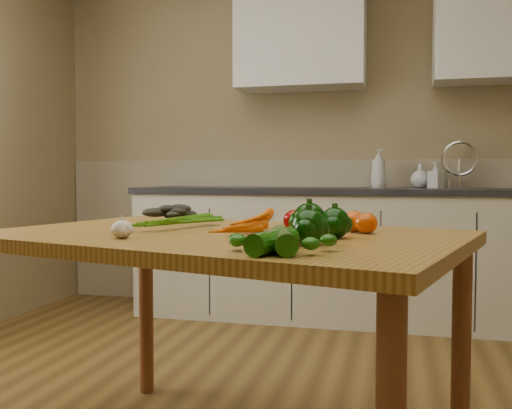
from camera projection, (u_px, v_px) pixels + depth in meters
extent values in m
cube|color=#958059|center=(318.00, 133.00, 4.22)|extent=(4.00, 0.02, 2.60)
cube|color=tan|center=(317.00, 234.00, 4.23)|extent=(3.98, 0.03, 1.10)
cube|color=beige|center=(340.00, 256.00, 3.90)|extent=(2.80, 0.60, 0.86)
cube|color=#28282D|center=(340.00, 191.00, 3.88)|extent=(2.84, 0.64, 0.04)
cube|color=#99999E|center=(462.00, 198.00, 3.69)|extent=(0.55, 0.42, 0.10)
cylinder|color=silver|center=(460.00, 170.00, 3.86)|extent=(0.02, 0.02, 0.24)
cube|color=silver|center=(301.00, 39.00, 4.02)|extent=(0.90, 0.35, 0.70)
cube|color=silver|center=(498.00, 27.00, 3.71)|extent=(0.80, 0.35, 0.70)
cube|color=#B07E33|center=(223.00, 239.00, 1.87)|extent=(1.70, 1.32, 0.04)
cylinder|color=brown|center=(146.00, 309.00, 2.59)|extent=(0.06, 0.06, 0.76)
cylinder|color=brown|center=(461.00, 356.00, 1.92)|extent=(0.06, 0.06, 0.76)
imported|color=silver|center=(378.00, 168.00, 3.93)|extent=(0.15, 0.15, 0.27)
imported|color=silver|center=(436.00, 175.00, 3.82)|extent=(0.11, 0.11, 0.17)
imported|color=silver|center=(420.00, 176.00, 3.91)|extent=(0.14, 0.14, 0.17)
ellipsoid|color=silver|center=(122.00, 229.00, 1.69)|extent=(0.06, 0.06, 0.05)
sphere|color=black|center=(309.00, 220.00, 1.73)|extent=(0.10, 0.10, 0.10)
sphere|color=black|center=(335.00, 223.00, 1.70)|extent=(0.09, 0.09, 0.09)
sphere|color=black|center=(308.00, 227.00, 1.54)|extent=(0.10, 0.10, 0.10)
ellipsoid|color=#810402|center=(295.00, 220.00, 1.90)|extent=(0.08, 0.08, 0.07)
ellipsoid|color=#D04305|center=(354.00, 221.00, 1.87)|extent=(0.08, 0.08, 0.07)
ellipsoid|color=#D04305|center=(366.00, 223.00, 1.83)|extent=(0.07, 0.07, 0.07)
cylinder|color=#114707|center=(283.00, 240.00, 1.40)|extent=(0.12, 0.23, 0.06)
cylinder|color=#114707|center=(273.00, 241.00, 1.38)|extent=(0.10, 0.21, 0.06)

